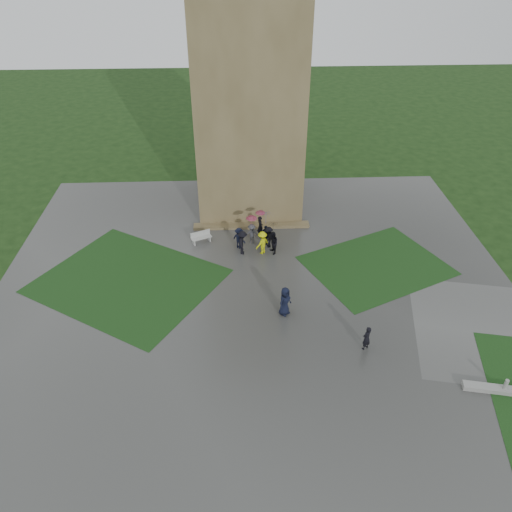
{
  "coord_description": "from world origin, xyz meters",
  "views": [
    {
      "loc": [
        -1.13,
        -22.8,
        20.21
      ],
      "look_at": [
        0.1,
        4.83,
        1.2
      ],
      "focal_mm": 35.0,
      "sensor_mm": 36.0,
      "label": 1
    }
  ],
  "objects_px": {
    "pedestrian_mid": "(285,301)",
    "pedestrian_near": "(367,338)",
    "tower": "(249,94)",
    "bench": "(201,237)"
  },
  "relations": [
    {
      "from": "bench",
      "to": "pedestrian_near",
      "type": "relative_size",
      "value": 1.01
    },
    {
      "from": "tower",
      "to": "pedestrian_near",
      "type": "height_order",
      "value": "tower"
    },
    {
      "from": "pedestrian_mid",
      "to": "bench",
      "type": "bearing_deg",
      "value": 76.32
    },
    {
      "from": "bench",
      "to": "pedestrian_mid",
      "type": "bearing_deg",
      "value": -80.14
    },
    {
      "from": "pedestrian_mid",
      "to": "tower",
      "type": "bearing_deg",
      "value": 49.3
    },
    {
      "from": "pedestrian_mid",
      "to": "pedestrian_near",
      "type": "distance_m",
      "value": 5.31
    },
    {
      "from": "tower",
      "to": "pedestrian_near",
      "type": "relative_size",
      "value": 11.56
    },
    {
      "from": "bench",
      "to": "pedestrian_near",
      "type": "bearing_deg",
      "value": -73.15
    },
    {
      "from": "bench",
      "to": "pedestrian_mid",
      "type": "height_order",
      "value": "pedestrian_mid"
    },
    {
      "from": "tower",
      "to": "pedestrian_mid",
      "type": "height_order",
      "value": "tower"
    }
  ]
}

